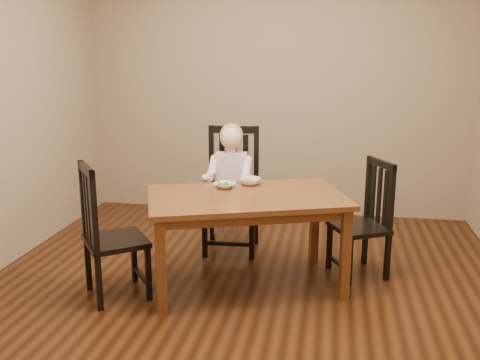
% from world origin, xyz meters
% --- Properties ---
extents(room, '(4.01, 4.01, 2.71)m').
position_xyz_m(room, '(0.00, 0.00, 1.35)').
color(room, '#45240E').
rests_on(room, ground).
extents(dining_table, '(1.61, 1.27, 0.70)m').
position_xyz_m(dining_table, '(-0.00, 0.07, 0.62)').
color(dining_table, '#552813').
rests_on(dining_table, room).
extents(chair_child, '(0.49, 0.47, 1.08)m').
position_xyz_m(chair_child, '(-0.25, 0.82, 0.52)').
color(chair_child, black).
rests_on(chair_child, room).
extents(chair_left, '(0.57, 0.58, 0.98)m').
position_xyz_m(chair_left, '(-0.92, -0.29, 0.47)').
color(chair_left, black).
rests_on(chair_left, room).
extents(chair_right, '(0.51, 0.52, 0.91)m').
position_xyz_m(chair_right, '(0.87, 0.44, 0.44)').
color(chair_right, black).
rests_on(chair_right, room).
extents(toddler, '(0.37, 0.46, 0.60)m').
position_xyz_m(toddler, '(-0.25, 0.76, 0.67)').
color(toddler, white).
rests_on(toddler, chair_child).
extents(bowl_peas, '(0.20, 0.20, 0.04)m').
position_xyz_m(bowl_peas, '(-0.20, 0.24, 0.72)').
color(bowl_peas, white).
rests_on(bowl_peas, dining_table).
extents(bowl_veg, '(0.17, 0.17, 0.05)m').
position_xyz_m(bowl_veg, '(-0.02, 0.38, 0.73)').
color(bowl_veg, white).
rests_on(bowl_veg, dining_table).
extents(fork, '(0.10, 0.08, 0.05)m').
position_xyz_m(fork, '(-0.23, 0.21, 0.75)').
color(fork, silver).
rests_on(fork, bowl_peas).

